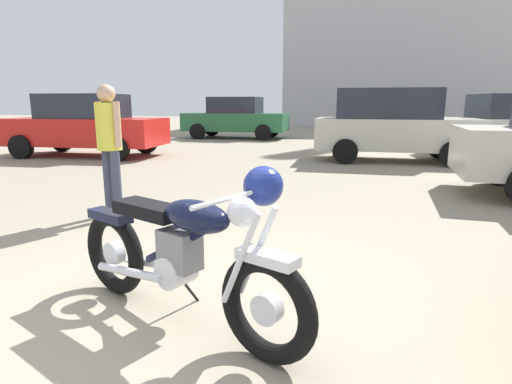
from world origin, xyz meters
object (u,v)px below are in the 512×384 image
Objects in this scene: vintage_motorcycle at (186,252)px; white_estate_far at (236,118)px; red_hatchback_near at (393,124)px; blue_hatchback_right at (85,125)px; bystander at (109,137)px.

vintage_motorcycle is 0.46× the size of white_estate_far.
white_estate_far is (-5.76, 5.70, -0.08)m from red_hatchback_near.
blue_hatchback_right is at bearing 70.64° from white_estate_far.
red_hatchback_near is (8.07, 0.95, 0.08)m from blue_hatchback_right.
blue_hatchback_right is 1.02× the size of white_estate_far.
bystander is at bearing -121.81° from red_hatchback_near.
white_estate_far is at bearing 129.19° from vintage_motorcycle.
blue_hatchback_right is (-6.22, 7.70, 0.34)m from vintage_motorcycle.
blue_hatchback_right is (-4.25, 5.44, -0.18)m from bystander.
vintage_motorcycle is 8.86m from red_hatchback_near.
red_hatchback_near is 0.93× the size of white_estate_far.
bystander is 12.25m from white_estate_far.
bystander is 0.42× the size of red_hatchback_near.
vintage_motorcycle is 9.91m from blue_hatchback_right.
bystander is 6.90m from blue_hatchback_right.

